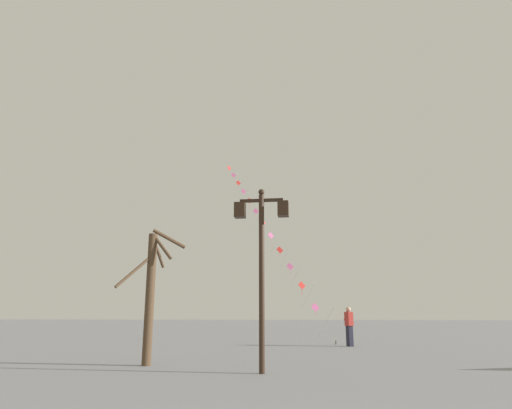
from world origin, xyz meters
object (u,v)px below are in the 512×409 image
(kite_flyer, at_px, (349,325))
(bare_tree, at_px, (151,290))
(twin_lantern_lamp_post, at_px, (262,242))
(kite_train, at_px, (262,222))

(kite_flyer, relative_size, bare_tree, 0.44)
(twin_lantern_lamp_post, relative_size, bare_tree, 1.19)
(twin_lantern_lamp_post, bearing_deg, kite_train, 96.72)
(twin_lantern_lamp_post, distance_m, bare_tree, 3.79)
(twin_lantern_lamp_post, xyz_separation_m, kite_train, (-2.39, 20.25, 4.69))
(twin_lantern_lamp_post, distance_m, kite_train, 20.93)
(kite_train, height_order, kite_flyer, kite_train)
(twin_lantern_lamp_post, relative_size, kite_train, 0.25)
(kite_flyer, bearing_deg, kite_train, 0.02)
(kite_flyer, bearing_deg, bare_tree, 117.80)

